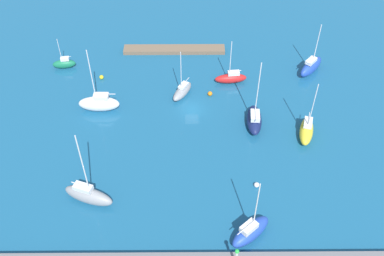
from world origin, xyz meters
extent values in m
plane|color=#19567F|center=(0.00, 0.00, 0.00)|extent=(160.00, 160.00, 0.00)
cube|color=brown|center=(3.60, -18.35, 0.42)|extent=(21.35, 2.75, 0.84)
sphere|color=green|center=(-5.50, 31.67, 4.70)|extent=(0.56, 0.56, 0.56)
ellipsoid|color=gray|center=(1.77, -3.99, 0.91)|extent=(4.61, 6.07, 1.82)
cube|color=silver|center=(1.54, -4.40, 2.05)|extent=(2.07, 2.42, 0.46)
cylinder|color=silver|center=(1.92, -3.73, 5.91)|extent=(0.14, 0.14, 8.18)
cylinder|color=silver|center=(1.20, -4.99, 2.43)|extent=(1.52, 2.56, 0.11)
ellipsoid|color=#2347B2|center=(-8.01, 26.67, 1.24)|extent=(6.70, 6.28, 2.47)
cube|color=silver|center=(-7.60, 27.03, 2.91)|extent=(2.78, 2.68, 0.89)
cylinder|color=silver|center=(-8.27, 26.45, 7.04)|extent=(0.16, 0.16, 9.13)
cylinder|color=silver|center=(-7.06, 27.50, 3.51)|extent=(2.50, 2.21, 0.13)
ellipsoid|color=yellow|center=(-19.53, 6.89, 1.13)|extent=(3.91, 7.01, 2.26)
cube|color=silver|center=(-19.67, 6.37, 2.62)|extent=(1.93, 2.67, 0.72)
cylinder|color=silver|center=(-19.45, 7.21, 6.95)|extent=(0.16, 0.16, 9.39)
cylinder|color=silver|center=(-19.83, 5.78, 3.13)|extent=(0.90, 2.88, 0.13)
ellipsoid|color=white|center=(16.78, 0.01, 1.43)|extent=(7.43, 2.65, 2.87)
cube|color=silver|center=(16.19, 0.02, 3.24)|extent=(2.69, 1.56, 0.75)
cylinder|color=silver|center=(17.15, 0.00, 7.97)|extent=(0.18, 0.18, 10.21)
cylinder|color=silver|center=(15.34, 0.03, 3.77)|extent=(3.61, 0.21, 0.14)
ellipsoid|color=#141E4C|center=(-10.90, 4.10, 1.13)|extent=(3.03, 7.38, 2.27)
cube|color=silver|center=(-10.86, 4.68, 2.71)|extent=(1.71, 2.69, 0.88)
cylinder|color=silver|center=(-10.92, 3.74, 7.72)|extent=(0.17, 0.17, 10.89)
cylinder|color=silver|center=(-10.83, 5.17, 3.29)|extent=(0.32, 2.87, 0.14)
ellipsoid|color=red|center=(-7.62, -7.81, 0.93)|extent=(6.33, 2.38, 1.87)
cube|color=silver|center=(-8.11, -7.85, 2.23)|extent=(2.32, 1.29, 0.72)
cylinder|color=silver|center=(-7.31, -7.78, 5.66)|extent=(0.15, 0.15, 7.58)
cylinder|color=silver|center=(-8.42, -7.88, 2.74)|extent=(2.22, 0.32, 0.12)
ellipsoid|color=#19724C|center=(25.72, -12.75, 0.91)|extent=(4.72, 2.15, 1.82)
cube|color=silver|center=(25.36, -12.80, 2.15)|extent=(1.74, 1.16, 0.65)
cylinder|color=silver|center=(25.94, -12.73, 4.33)|extent=(0.11, 0.11, 5.02)
cylinder|color=silver|center=(25.01, -12.84, 2.62)|extent=(1.89, 0.31, 0.09)
ellipsoid|color=gray|center=(15.45, 20.39, 1.30)|extent=(8.08, 4.70, 2.61)
cube|color=silver|center=(16.04, 20.18, 2.99)|extent=(3.09, 2.19, 0.77)
cylinder|color=silver|center=(15.09, 20.52, 8.39)|extent=(0.19, 0.19, 11.57)
cylinder|color=silver|center=(16.42, 20.05, 3.52)|extent=(2.71, 1.09, 0.15)
ellipsoid|color=#2347B2|center=(-23.79, -10.92, 1.38)|extent=(6.33, 6.78, 2.76)
cube|color=silver|center=(-23.41, -10.49, 3.11)|extent=(2.67, 2.78, 0.71)
cylinder|color=silver|center=(-24.03, -11.19, 6.75)|extent=(0.17, 0.17, 7.98)
cylinder|color=silver|center=(-22.96, -9.98, 3.62)|extent=(2.23, 2.50, 0.14)
sphere|color=white|center=(-9.90, 17.85, 0.41)|extent=(0.82, 0.82, 0.82)
sphere|color=yellow|center=(17.74, -9.04, 0.41)|extent=(0.82, 0.82, 0.82)
sphere|color=orange|center=(-3.47, -3.89, 0.44)|extent=(0.87, 0.87, 0.87)
camera|label=1|loc=(0.35, 60.41, 54.99)|focal=41.70mm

